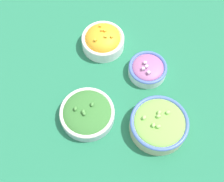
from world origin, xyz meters
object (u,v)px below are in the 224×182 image
(bowl_broccoli, at_px, (87,113))
(bowl_red_onion, at_px, (148,69))
(bowl_lettuce, at_px, (159,124))
(bowl_squash, at_px, (103,40))

(bowl_broccoli, xyz_separation_m, bowl_red_onion, (-0.05, 0.27, -0.00))
(bowl_broccoli, bearing_deg, bowl_lettuce, 51.15)
(bowl_red_onion, xyz_separation_m, bowl_squash, (-0.18, -0.08, 0.01))
(bowl_broccoli, xyz_separation_m, bowl_lettuce, (0.15, 0.19, 0.01))
(bowl_broccoli, xyz_separation_m, bowl_squash, (-0.23, 0.18, 0.01))
(bowl_red_onion, bearing_deg, bowl_squash, -155.25)
(bowl_broccoli, height_order, bowl_squash, bowl_squash)
(bowl_red_onion, xyz_separation_m, bowl_lettuce, (0.20, -0.08, 0.01))
(bowl_lettuce, bearing_deg, bowl_red_onion, 157.69)
(bowl_broccoli, height_order, bowl_lettuce, bowl_lettuce)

